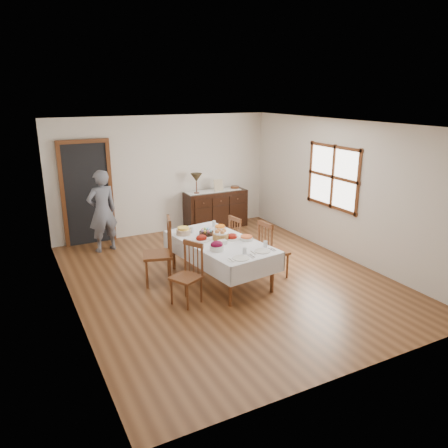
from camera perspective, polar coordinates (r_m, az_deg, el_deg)
name	(u,v)px	position (r m, az deg, el deg)	size (l,w,h in m)	color
ground	(227,278)	(7.58, 0.35, -7.08)	(6.00, 6.00, 0.00)	brown
room_shell	(208,181)	(7.38, -2.16, 5.64)	(5.02, 6.02, 2.65)	white
dining_table	(220,246)	(7.29, -0.54, -2.83)	(1.31, 2.17, 0.71)	white
chair_left_near	(188,273)	(6.61, -4.69, -6.41)	(0.52, 0.52, 0.94)	#5E3118
chair_left_far	(161,251)	(7.29, -8.26, -3.47)	(0.58, 0.58, 1.12)	#5E3118
chair_right_near	(271,249)	(7.47, 6.20, -3.30)	(0.45, 0.45, 1.01)	#5E3118
chair_right_far	(240,239)	(8.11, 2.09, -1.99)	(0.43, 0.43, 0.90)	#5E3118
sideboard	(216,209)	(10.21, -1.10, 1.93)	(1.46, 0.53, 0.87)	black
person	(102,208)	(8.92, -15.64, 1.97)	(0.55, 0.35, 1.75)	slate
bread_basket	(221,235)	(7.30, -0.46, -1.47)	(0.27, 0.27, 0.19)	olive
egg_basket	(207,233)	(7.55, -2.30, -1.12)	(0.26, 0.26, 0.11)	black
ham_platter_a	(201,239)	(7.29, -2.97, -1.91)	(0.31, 0.31, 0.11)	silver
ham_platter_b	(232,237)	(7.35, 1.06, -1.71)	(0.29, 0.29, 0.11)	silver
beet_bowl	(217,246)	(6.81, -0.95, -2.91)	(0.22, 0.22, 0.15)	silver
carrot_bowl	(220,228)	(7.79, -0.51, -0.52)	(0.20, 0.20, 0.09)	silver
pineapple_bowl	(183,231)	(7.59, -5.33, -0.94)	(0.25, 0.25, 0.13)	tan
casserole_dish	(246,238)	(7.29, 2.95, -1.84)	(0.22, 0.22, 0.08)	silver
butter_dish	(222,242)	(7.08, -0.21, -2.40)	(0.15, 0.11, 0.07)	silver
setting_left	(242,256)	(6.56, 2.35, -4.16)	(0.44, 0.31, 0.10)	silver
setting_right	(263,249)	(6.87, 5.14, -3.23)	(0.44, 0.31, 0.10)	silver
glass_far_a	(191,230)	(7.66, -4.29, -0.78)	(0.06, 0.06, 0.11)	silver
glass_far_b	(214,224)	(8.01, -1.31, 0.05)	(0.06, 0.06, 0.11)	silver
runner	(213,191)	(10.11, -1.42, 4.34)	(1.30, 0.35, 0.01)	white
table_lamp	(196,178)	(9.80, -3.63, 6.00)	(0.26, 0.26, 0.46)	brown
picture_frame	(218,185)	(10.06, -0.73, 5.07)	(0.22, 0.08, 0.28)	tan
deco_bowl	(235,187)	(10.37, 1.42, 4.81)	(0.20, 0.20, 0.06)	#5E3118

